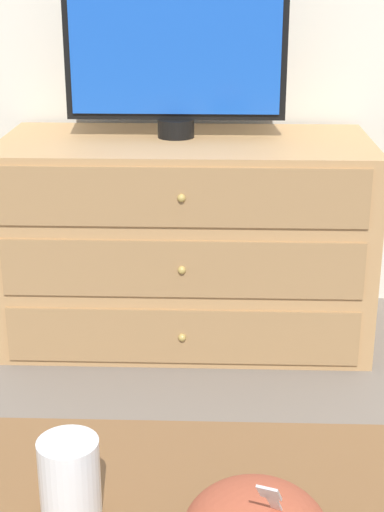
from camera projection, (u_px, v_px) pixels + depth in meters
name	position (u px, v px, depth m)	size (l,w,h in m)	color
ground_plane	(207.00, 296.00, 2.99)	(12.00, 12.00, 0.00)	#70665B
dresser	(186.00, 239.00, 2.59)	(1.18, 0.57, 0.67)	tan
tv	(175.00, 49.00, 2.42)	(0.69, 0.12, 0.52)	black
drink_cup	(70.00, 482.00, 1.05)	(0.08, 0.08, 0.11)	#9E6638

